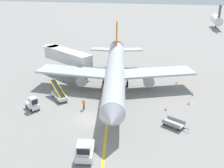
# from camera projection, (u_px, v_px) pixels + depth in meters

# --- Properties ---
(ground_plane) EXTENTS (300.00, 300.00, 0.00)m
(ground_plane) POSITION_uv_depth(u_px,v_px,m) (90.00, 120.00, 39.11)
(ground_plane) COLOR gray
(taxi_line_yellow) EXTENTS (12.19, 79.16, 0.01)m
(taxi_line_yellow) POSITION_uv_depth(u_px,v_px,m) (109.00, 105.00, 43.34)
(taxi_line_yellow) COLOR yellow
(taxi_line_yellow) RESTS_ON ground
(airliner) EXTENTS (28.29, 35.28, 10.10)m
(airliner) POSITION_uv_depth(u_px,v_px,m) (115.00, 72.00, 47.77)
(airliner) COLOR #B2B5BA
(airliner) RESTS_ON ground
(jet_bridge) EXTENTS (12.12, 9.07, 4.85)m
(jet_bridge) POSITION_uv_depth(u_px,v_px,m) (64.00, 55.00, 56.40)
(jet_bridge) COLOR silver
(jet_bridge) RESTS_ON ground
(pushback_tug) EXTENTS (2.43, 3.85, 2.20)m
(pushback_tug) POSITION_uv_depth(u_px,v_px,m) (85.00, 150.00, 30.81)
(pushback_tug) COLOR silver
(pushback_tug) RESTS_ON ground
(baggage_tug_near_wing) EXTENTS (2.69, 2.50, 2.10)m
(baggage_tug_near_wing) POSITION_uv_depth(u_px,v_px,m) (33.00, 104.00, 41.62)
(baggage_tug_near_wing) COLOR silver
(baggage_tug_near_wing) RESTS_ON ground
(belt_loader_forward_hold) EXTENTS (4.26, 4.57, 2.59)m
(belt_loader_forward_hold) POSITION_uv_depth(u_px,v_px,m) (59.00, 94.00, 45.19)
(belt_loader_forward_hold) COLOR silver
(belt_loader_forward_hold) RESTS_ON ground
(baggage_cart_loaded) EXTENTS (3.66, 2.75, 0.94)m
(baggage_cart_loaded) POSITION_uv_depth(u_px,v_px,m) (174.00, 123.00, 37.21)
(baggage_cart_loaded) COLOR #A5A5A8
(baggage_cart_loaded) RESTS_ON ground
(ground_crew_marshaller) EXTENTS (0.36, 0.24, 1.70)m
(ground_crew_marshaller) POSITION_uv_depth(u_px,v_px,m) (84.00, 104.00, 41.72)
(ground_crew_marshaller) COLOR #26262D
(ground_crew_marshaller) RESTS_ON ground
(safety_cone_nose_left) EXTENTS (0.36, 0.36, 0.44)m
(safety_cone_nose_left) POSITION_uv_depth(u_px,v_px,m) (176.00, 83.00, 51.38)
(safety_cone_nose_left) COLOR orange
(safety_cone_nose_left) RESTS_ON ground
(safety_cone_nose_right) EXTENTS (0.36, 0.36, 0.44)m
(safety_cone_nose_right) POSITION_uv_depth(u_px,v_px,m) (189.00, 103.00, 43.46)
(safety_cone_nose_right) COLOR orange
(safety_cone_nose_right) RESTS_ON ground
(safety_cone_wingtip_left) EXTENTS (0.36, 0.36, 0.44)m
(safety_cone_wingtip_left) POSITION_uv_depth(u_px,v_px,m) (193.00, 94.00, 46.54)
(safety_cone_wingtip_left) COLOR orange
(safety_cone_wingtip_left) RESTS_ON ground
(safety_cone_wingtip_right) EXTENTS (0.36, 0.36, 0.44)m
(safety_cone_wingtip_right) POSITION_uv_depth(u_px,v_px,m) (166.00, 109.00, 41.63)
(safety_cone_wingtip_right) COLOR orange
(safety_cone_wingtip_right) RESTS_ON ground
(distant_aircraft_far_left) EXTENTS (3.00, 10.10, 8.80)m
(distant_aircraft_far_left) POSITION_uv_depth(u_px,v_px,m) (217.00, 19.00, 100.13)
(distant_aircraft_far_left) COLOR silver
(distant_aircraft_far_left) RESTS_ON ground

